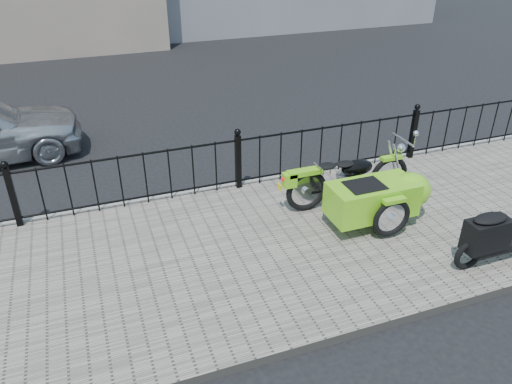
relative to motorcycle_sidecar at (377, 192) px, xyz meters
name	(u,v)px	position (x,y,z in m)	size (l,w,h in m)	color
ground	(266,232)	(-1.64, 0.41, -0.59)	(120.00, 120.00, 0.00)	black
sidewalk	(278,246)	(-1.64, -0.09, -0.53)	(30.00, 3.80, 0.12)	#666056
curb	(236,186)	(-1.64, 1.85, -0.53)	(30.00, 0.10, 0.12)	gray
iron_fence	(238,162)	(-1.64, 1.71, -0.01)	(14.11, 0.11, 1.08)	black
motorcycle_sidecar	(377,192)	(0.00, 0.00, 0.00)	(2.28, 1.48, 0.98)	black
scooter	(501,234)	(0.97, -1.49, -0.04)	(1.64, 0.48, 1.11)	black
spare_tire	(351,197)	(-0.31, 0.21, -0.14)	(0.67, 0.67, 0.10)	black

